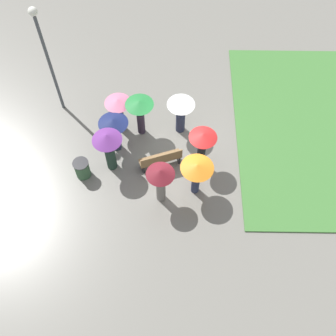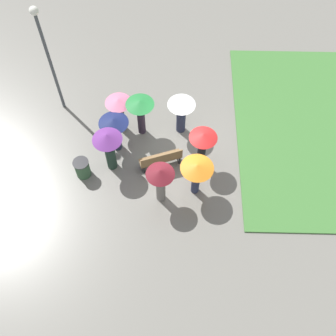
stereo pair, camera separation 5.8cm
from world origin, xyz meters
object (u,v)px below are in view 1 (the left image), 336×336
Objects in this scene: park_bench at (161,159)px; trash_bin at (82,169)px; crowd_person_purple at (108,145)px; lamp_post at (45,50)px; crowd_person_maroon at (161,179)px; crowd_person_red at (202,142)px; crowd_person_pink at (119,108)px; crowd_person_green at (140,109)px; crowd_person_white at (181,109)px; crowd_person_orange at (197,171)px; crowd_person_navy at (114,128)px.

trash_bin is (2.92, 0.43, -0.05)m from park_bench.
crowd_person_purple is at bearing -17.71° from park_bench.
lamp_post is at bearing -53.36° from park_bench.
park_bench is at bearing 96.96° from crowd_person_maroon.
crowd_person_red is at bearing 154.39° from lamp_post.
crowd_person_pink is 0.86m from crowd_person_green.
crowd_person_purple is (3.37, 0.19, 0.04)m from crowd_person_red.
lamp_post is at bearing -86.58° from crowd_person_pink.
lamp_post is at bearing -78.90° from crowd_person_white.
crowd_person_maroon reaches higher than crowd_person_white.
crowd_person_purple reaches higher than crowd_person_maroon.
crowd_person_white is at bearing 107.41° from crowd_person_purple.
crowd_person_purple is at bearing -13.26° from crowd_person_orange.
trash_bin is 0.44× the size of crowd_person_green.
crowd_person_green is at bearing 111.21° from crowd_person_maroon.
crowd_person_maroon reaches higher than crowd_person_navy.
crowd_person_green is (-0.83, 0.15, 0.14)m from crowd_person_pink.
crowd_person_navy is at bearing 134.04° from crowd_person_maroon.
lamp_post is 3.33m from crowd_person_pink.
crowd_person_white is 1.80m from crowd_person_red.
crowd_person_purple is at bearing -31.44° from crowd_person_white.
crowd_person_orange is (-2.93, 2.84, 0.10)m from crowd_person_pink.
trash_bin is at bearing 7.38° from crowd_person_red.
park_bench is at bearing -171.60° from trash_bin.
crowd_person_purple is at bearing 19.82° from crowd_person_pink.
crowd_person_navy is (1.75, -0.85, 0.80)m from park_bench.
park_bench is 2.10m from crowd_person_navy.
crowd_person_green is at bearing 159.92° from lamp_post.
crowd_person_green is at bearing -32.84° from crowd_person_red.
crowd_person_white is 0.95× the size of crowd_person_red.
crowd_person_green is at bearing -47.53° from crowd_person_orange.
trash_bin is 1.94m from crowd_person_navy.
crowd_person_green is at bearing -61.60° from crowd_person_white.
crowd_person_navy is 0.92× the size of crowd_person_red.
crowd_person_pink is (-0.21, -1.84, -0.18)m from crowd_person_purple.
crowd_person_navy reaches higher than park_bench.
trash_bin is 1.52m from crowd_person_purple.
crowd_person_white is 2.87m from crowd_person_orange.
crowd_person_green is at bearing -114.78° from crowd_person_navy.
crowd_person_pink is at bearing 123.35° from crowd_person_maroon.
lamp_post is 2.46× the size of crowd_person_purple.
crowd_person_red is at bearing -167.67° from crowd_person_navy.
crowd_person_purple reaches higher than crowd_person_pink.
crowd_person_red is 1.09× the size of crowd_person_pink.
crowd_person_white is 2.39m from crowd_person_pink.
crowd_person_maroon reaches higher than crowd_person_orange.
crowd_person_pink is (-2.53, 1.08, -1.88)m from lamp_post.
crowd_person_purple is 1.86m from crowd_person_pink.
crowd_person_purple is at bearing 3.07° from crowd_person_red.
lamp_post is 2.83× the size of crowd_person_orange.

